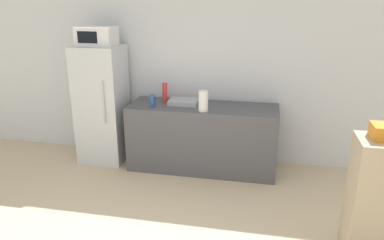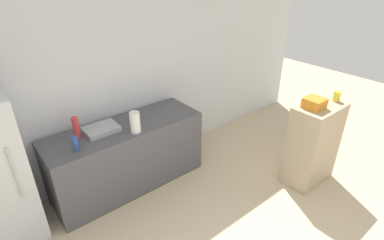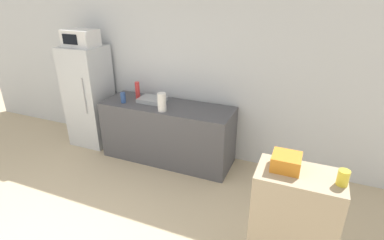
{
  "view_description": "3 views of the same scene",
  "coord_description": "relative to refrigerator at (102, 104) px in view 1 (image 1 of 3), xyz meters",
  "views": [
    {
      "loc": [
        0.98,
        -2.07,
        2.29
      ],
      "look_at": [
        0.2,
        1.74,
        1.0
      ],
      "focal_mm": 35.0,
      "sensor_mm": 36.0,
      "label": 1
    },
    {
      "loc": [
        -1.25,
        -0.42,
        2.71
      ],
      "look_at": [
        0.52,
        1.74,
        1.23
      ],
      "focal_mm": 28.0,
      "sensor_mm": 36.0,
      "label": 2
    },
    {
      "loc": [
        2.09,
        -1.02,
        2.48
      ],
      "look_at": [
        0.76,
        2.17,
        0.95
      ],
      "focal_mm": 28.0,
      "sensor_mm": 36.0,
      "label": 3
    }
  ],
  "objects": [
    {
      "name": "refrigerator",
      "position": [
        0.0,
        0.0,
        0.0
      ],
      "size": [
        0.63,
        0.6,
        1.65
      ],
      "color": "silver",
      "rests_on": "ground_plane"
    },
    {
      "name": "bottle_short",
      "position": [
        0.8,
        -0.17,
        0.15
      ],
      "size": [
        0.08,
        0.08,
        0.16
      ],
      "primitive_type": "cylinder",
      "color": "#2D4C8C",
      "rests_on": "counter"
    },
    {
      "name": "bottle_tall",
      "position": [
        0.91,
        0.07,
        0.2
      ],
      "size": [
        0.07,
        0.07,
        0.27
      ],
      "primitive_type": "cylinder",
      "color": "red",
      "rests_on": "counter"
    },
    {
      "name": "counter",
      "position": [
        1.45,
        -0.02,
        -0.38
      ],
      "size": [
        1.99,
        0.68,
        0.89
      ],
      "primitive_type": "cube",
      "color": "#4C4C51",
      "rests_on": "ground_plane"
    },
    {
      "name": "microwave",
      "position": [
        -0.0,
        -0.0,
        0.95
      ],
      "size": [
        0.49,
        0.36,
        0.25
      ],
      "color": "white",
      "rests_on": "refrigerator"
    },
    {
      "name": "wall_back",
      "position": [
        1.29,
        0.39,
        0.47
      ],
      "size": [
        8.0,
        0.06,
        2.6
      ],
      "primitive_type": "cube",
      "color": "silver",
      "rests_on": "ground_plane"
    },
    {
      "name": "paper_towel_roll",
      "position": [
        1.5,
        -0.24,
        0.2
      ],
      "size": [
        0.12,
        0.12,
        0.26
      ],
      "primitive_type": "cylinder",
      "color": "white",
      "rests_on": "counter"
    },
    {
      "name": "sink_basin",
      "position": [
        1.18,
        0.03,
        0.1
      ],
      "size": [
        0.39,
        0.3,
        0.06
      ],
      "primitive_type": "cube",
      "color": "#9EA3A8",
      "rests_on": "counter"
    }
  ]
}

